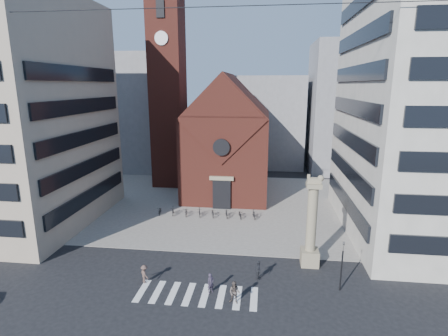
{
  "coord_description": "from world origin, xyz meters",
  "views": [
    {
      "loc": [
        5.69,
        -27.31,
        16.32
      ],
      "look_at": [
        1.4,
        8.0,
        7.83
      ],
      "focal_mm": 28.0,
      "sensor_mm": 36.0,
      "label": 1
    }
  ],
  "objects": [
    {
      "name": "bg_block_mid",
      "position": [
        6.0,
        45.0,
        9.0
      ],
      "size": [
        14.0,
        12.0,
        18.0
      ],
      "primitive_type": "cube",
      "color": "gray",
      "rests_on": "ground"
    },
    {
      "name": "building_left",
      "position": [
        -24.0,
        10.0,
        13.0
      ],
      "size": [
        18.0,
        20.0,
        26.0
      ],
      "primitive_type": "cube",
      "color": "tan",
      "rests_on": "ground"
    },
    {
      "name": "scooter_3",
      "position": [
        -2.46,
        13.85,
        0.58
      ],
      "size": [
        0.85,
        1.84,
        1.07
      ],
      "primitive_type": "imported",
      "rotation": [
        0.0,
        0.0,
        0.21
      ],
      "color": "black",
      "rests_on": "piazza"
    },
    {
      "name": "pedestrian_3",
      "position": [
        -4.17,
        -1.8,
        0.8
      ],
      "size": [
        1.15,
        1.14,
        1.6
      ],
      "primitive_type": "imported",
      "rotation": [
        0.0,
        0.0,
        2.38
      ],
      "color": "brown",
      "rests_on": "ground"
    },
    {
      "name": "building_right",
      "position": [
        24.0,
        12.0,
        16.0
      ],
      "size": [
        18.0,
        22.0,
        32.0
      ],
      "primitive_type": "cube",
      "color": "beige",
      "rests_on": "ground"
    },
    {
      "name": "scooter_1",
      "position": [
        -5.92,
        13.85,
        0.58
      ],
      "size": [
        0.85,
        1.84,
        1.07
      ],
      "primitive_type": "imported",
      "rotation": [
        0.0,
        0.0,
        0.21
      ],
      "color": "black",
      "rests_on": "piazza"
    },
    {
      "name": "scooter_5",
      "position": [
        1.0,
        13.85,
        0.58
      ],
      "size": [
        0.85,
        1.84,
        1.07
      ],
      "primitive_type": "imported",
      "rotation": [
        0.0,
        0.0,
        0.21
      ],
      "color": "black",
      "rests_on": "piazza"
    },
    {
      "name": "piazza",
      "position": [
        0.0,
        19.0,
        0.03
      ],
      "size": [
        46.0,
        30.0,
        0.05
      ],
      "primitive_type": "cube",
      "color": "gray",
      "rests_on": "ground"
    },
    {
      "name": "traffic_light",
      "position": [
        12.0,
        -1.0,
        2.29
      ],
      "size": [
        0.13,
        0.16,
        4.3
      ],
      "color": "black",
      "rests_on": "ground"
    },
    {
      "name": "lion_column",
      "position": [
        10.01,
        3.0,
        3.46
      ],
      "size": [
        1.63,
        1.6,
        8.68
      ],
      "color": "gray",
      "rests_on": "ground"
    },
    {
      "name": "pedestrian_2",
      "position": [
        5.34,
        -0.12,
        0.86
      ],
      "size": [
        0.71,
        1.09,
        1.72
      ],
      "primitive_type": "imported",
      "rotation": [
        0.0,
        0.0,
        1.88
      ],
      "color": "#25262C",
      "rests_on": "ground"
    },
    {
      "name": "pedestrian_1",
      "position": [
        3.63,
        -3.72,
        0.9
      ],
      "size": [
        0.99,
        0.84,
        1.79
      ],
      "primitive_type": "imported",
      "rotation": [
        0.0,
        0.0,
        -0.2
      ],
      "color": "#554A44",
      "rests_on": "ground"
    },
    {
      "name": "scooter_4",
      "position": [
        -0.73,
        13.85,
        0.53
      ],
      "size": [
        1.0,
        1.92,
        0.96
      ],
      "primitive_type": "imported",
      "rotation": [
        0.0,
        0.0,
        0.21
      ],
      "color": "black",
      "rests_on": "piazza"
    },
    {
      "name": "zebra_crossing",
      "position": [
        0.55,
        -3.0,
        0.01
      ],
      "size": [
        10.2,
        3.2,
        0.01
      ],
      "primitive_type": null,
      "color": "white",
      "rests_on": "ground"
    },
    {
      "name": "bg_block_right",
      "position": [
        22.0,
        42.0,
        12.0
      ],
      "size": [
        16.0,
        14.0,
        24.0
      ],
      "primitive_type": "cube",
      "color": "gray",
      "rests_on": "ground"
    },
    {
      "name": "scooter_7",
      "position": [
        4.46,
        13.85,
        0.58
      ],
      "size": [
        0.85,
        1.84,
        1.07
      ],
      "primitive_type": "imported",
      "rotation": [
        0.0,
        0.0,
        0.21
      ],
      "color": "black",
      "rests_on": "piazza"
    },
    {
      "name": "scooter_6",
      "position": [
        2.73,
        13.85,
        0.53
      ],
      "size": [
        1.0,
        1.92,
        0.96
      ],
      "primitive_type": "imported",
      "rotation": [
        0.0,
        0.0,
        0.21
      ],
      "color": "black",
      "rests_on": "piazza"
    },
    {
      "name": "scooter_0",
      "position": [
        -7.66,
        13.85,
        0.53
      ],
      "size": [
        1.0,
        1.92,
        0.96
      ],
      "primitive_type": "imported",
      "rotation": [
        0.0,
        0.0,
        0.21
      ],
      "color": "black",
      "rests_on": "piazza"
    },
    {
      "name": "scooter_2",
      "position": [
        -4.19,
        13.85,
        0.53
      ],
      "size": [
        1.0,
        1.92,
        0.96
      ],
      "primitive_type": "imported",
      "rotation": [
        0.0,
        0.0,
        0.21
      ],
      "color": "black",
      "rests_on": "piazza"
    },
    {
      "name": "campanile",
      "position": [
        -10.0,
        28.0,
        15.74
      ],
      "size": [
        5.5,
        5.5,
        31.2
      ],
      "color": "maroon",
      "rests_on": "ground"
    },
    {
      "name": "bg_block_left",
      "position": [
        -20.0,
        40.0,
        11.0
      ],
      "size": [
        16.0,
        14.0,
        22.0
      ],
      "primitive_type": "cube",
      "color": "gray",
      "rests_on": "ground"
    },
    {
      "name": "church",
      "position": [
        0.0,
        25.04,
        7.98
      ],
      "size": [
        12.0,
        16.65,
        18.0
      ],
      "color": "maroon",
      "rests_on": "ground"
    },
    {
      "name": "ground",
      "position": [
        0.0,
        0.0,
        0.0
      ],
      "size": [
        120.0,
        120.0,
        0.0
      ],
      "primitive_type": "plane",
      "color": "black",
      "rests_on": "ground"
    },
    {
      "name": "pedestrian_0",
      "position": [
        1.6,
        -2.55,
        0.83
      ],
      "size": [
        0.71,
        0.7,
        1.66
      ],
      "primitive_type": "imported",
      "rotation": [
        0.0,
        0.0,
        0.74
      ],
      "color": "#322A3B",
      "rests_on": "ground"
    }
  ]
}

